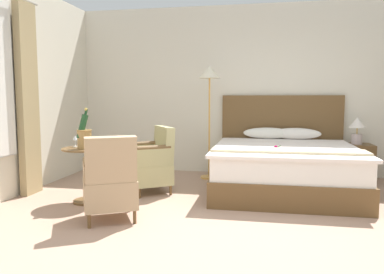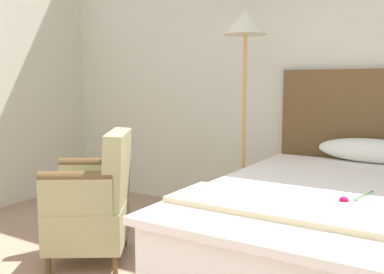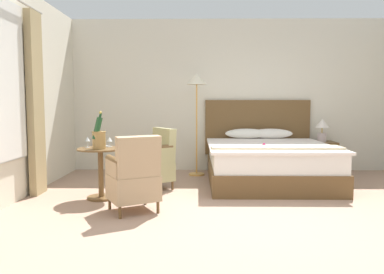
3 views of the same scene
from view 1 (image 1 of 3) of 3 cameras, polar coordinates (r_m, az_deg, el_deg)
ground_plane at (r=3.66m, az=7.02°, el=-14.98°), size 7.70×7.70×0.00m
wall_headboard_side at (r=6.58m, az=8.92°, el=7.03°), size 6.12×0.12×2.88m
bed at (r=5.52m, az=13.85°, el=-4.13°), size 1.99×2.25×1.35m
nightstand at (r=6.42m, az=23.66°, el=-3.62°), size 0.51×0.45×0.59m
bedside_lamp at (r=6.36m, az=23.86°, el=1.37°), size 0.25×0.25×0.42m
floor_lamp_brass at (r=6.05m, az=2.68°, el=8.03°), size 0.34×0.34×1.82m
side_table_round at (r=4.87m, az=-15.59°, el=-4.80°), size 0.62×0.62×0.69m
champagne_bucket at (r=4.74m, az=-16.12°, el=0.18°), size 0.19×0.19×0.50m
wine_glass_near_bucket at (r=4.92m, az=-13.96°, el=-0.29°), size 0.08×0.08×0.14m
wine_glass_near_edge at (r=4.95m, az=-17.35°, el=-0.23°), size 0.07×0.07×0.15m
snack_plate at (r=4.99m, az=-15.00°, el=-1.25°), size 0.16×0.16×0.04m
armchair_by_window at (r=5.22m, az=-5.99°, el=-3.89°), size 0.76×0.76×0.92m
armchair_facing_bed at (r=4.08m, az=-12.40°, el=-6.67°), size 0.72×0.72×0.93m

